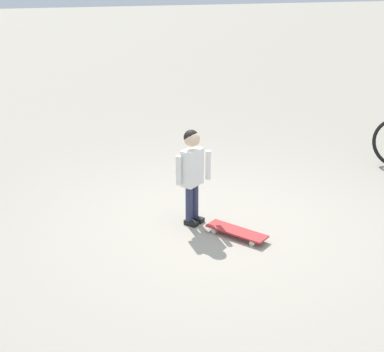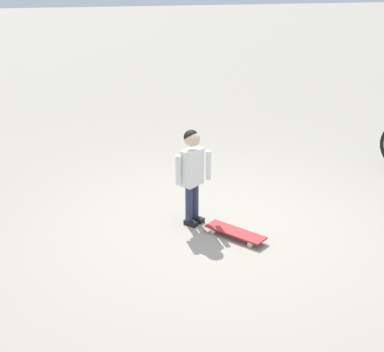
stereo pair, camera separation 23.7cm
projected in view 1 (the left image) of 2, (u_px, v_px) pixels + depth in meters
name	position (u px, v px, depth m)	size (l,w,h in m)	color
ground_plane	(221.00, 227.00, 6.29)	(50.00, 50.00, 0.00)	#9E9384
child_person	(192.00, 167.00, 6.14)	(0.40, 0.27, 1.06)	#2D3351
skateboard	(237.00, 232.00, 6.05)	(0.59, 0.63, 0.07)	#B22D2D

